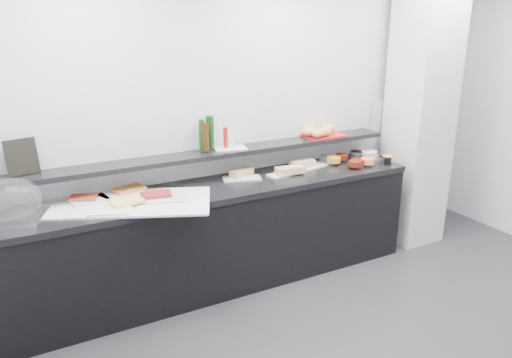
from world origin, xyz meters
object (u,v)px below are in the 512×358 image
condiment_tray (230,148)px  bread_tray (323,135)px  cloche_base (6,219)px  carafe (375,116)px  sandwich_plate_mid (285,174)px  framed_print (22,157)px

condiment_tray → bread_tray: 0.98m
cloche_base → condiment_tray: (1.79, 0.18, 0.24)m
carafe → sandwich_plate_mid: bearing=-173.2°
condiment_tray → carafe: size_ratio=0.90×
bread_tray → sandwich_plate_mid: bearing=-161.0°
condiment_tray → carafe: 1.57m
framed_print → cloche_base: bearing=-137.5°
cloche_base → bread_tray: (2.76, 0.18, 0.24)m
condiment_tray → cloche_base: bearing=-161.7°
cloche_base → framed_print: bearing=76.6°
sandwich_plate_mid → condiment_tray: condiment_tray is taller
cloche_base → carafe: carafe is taller
framed_print → bread_tray: size_ratio=0.68×
framed_print → carafe: size_ratio=0.87×
cloche_base → condiment_tray: size_ratio=1.88×
sandwich_plate_mid → bread_tray: size_ratio=0.83×
cloche_base → sandwich_plate_mid: bearing=22.4°
bread_tray → framed_print: bearing=179.6°
framed_print → condiment_tray: framed_print is taller
sandwich_plate_mid → framed_print: bearing=163.0°
cloche_base → sandwich_plate_mid: cloche_base is taller
framed_print → condiment_tray: bearing=-13.7°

